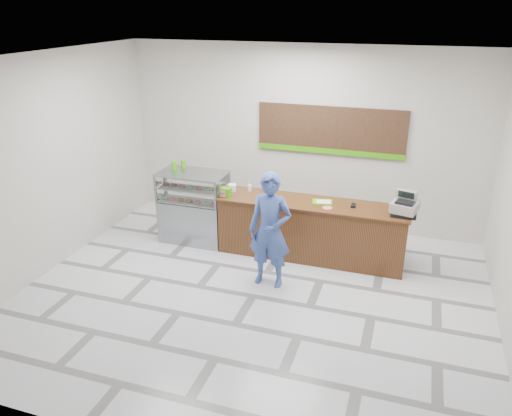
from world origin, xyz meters
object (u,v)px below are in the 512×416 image
(serving_tray, at_px, (322,202))
(customer, at_px, (270,230))
(cash_register, at_px, (405,206))
(sales_counter, at_px, (311,230))
(display_case, at_px, (194,206))

(serving_tray, height_order, customer, customer)
(serving_tray, bearing_deg, cash_register, -14.24)
(sales_counter, xyz_separation_m, cash_register, (1.50, -0.04, 0.65))
(cash_register, bearing_deg, customer, -137.71)
(sales_counter, relative_size, serving_tray, 8.92)
(sales_counter, bearing_deg, customer, -111.32)
(customer, bearing_deg, cash_register, 29.43)
(display_case, height_order, customer, customer)
(customer, bearing_deg, sales_counter, 69.63)
(display_case, height_order, cash_register, cash_register)
(sales_counter, height_order, serving_tray, serving_tray)
(sales_counter, height_order, customer, customer)
(display_case, height_order, serving_tray, display_case)
(display_case, bearing_deg, cash_register, -0.64)
(sales_counter, relative_size, customer, 1.76)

